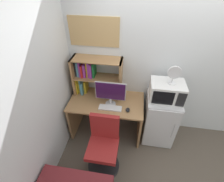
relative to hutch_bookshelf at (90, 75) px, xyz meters
name	(u,v)px	position (x,y,z in m)	size (l,w,h in m)	color
wall_back	(196,68)	(1.64, 0.15, 0.19)	(6.40, 0.04, 2.60)	silver
wall_left	(4,139)	(-0.38, -1.47, 0.19)	(0.04, 4.40, 2.60)	silver
desk	(107,111)	(0.30, -0.20, -0.59)	(1.22, 0.67, 0.75)	#997047
hutch_bookshelf	(90,75)	(0.00, 0.00, 0.00)	(0.79, 0.29, 0.66)	#997047
monitor	(110,92)	(0.38, -0.27, -0.12)	(0.47, 0.17, 0.42)	#B7B7BC
keyboard	(110,108)	(0.39, -0.37, -0.35)	(0.36, 0.12, 0.02)	silver
computer_mouse	(128,110)	(0.67, -0.37, -0.35)	(0.06, 0.10, 0.03)	black
mini_fridge	(159,119)	(1.21, -0.17, -0.66)	(0.51, 0.55, 0.90)	silver
microwave	(167,91)	(1.21, -0.17, -0.06)	(0.49, 0.37, 0.29)	silver
desk_fan	(174,74)	(1.25, -0.18, 0.24)	(0.19, 0.11, 0.28)	silver
desk_chair	(104,147)	(0.37, -0.85, -0.69)	(0.49, 0.49, 0.95)	black
wall_corkboard	(94,32)	(0.07, 0.12, 0.66)	(0.75, 0.02, 0.43)	tan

